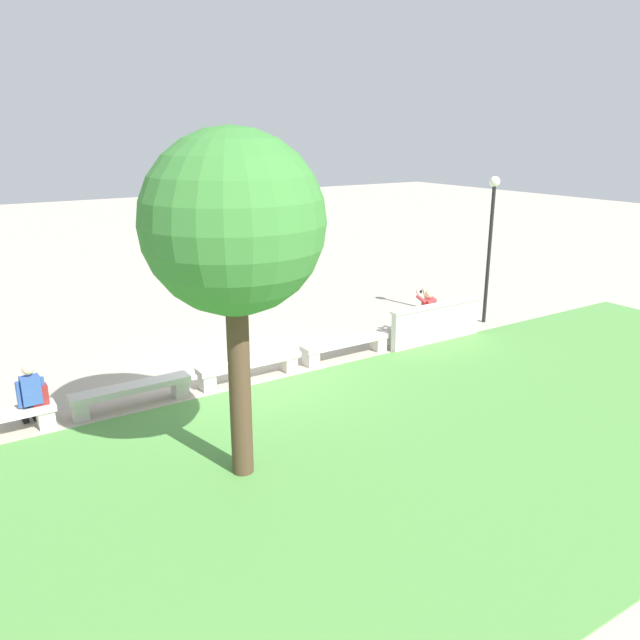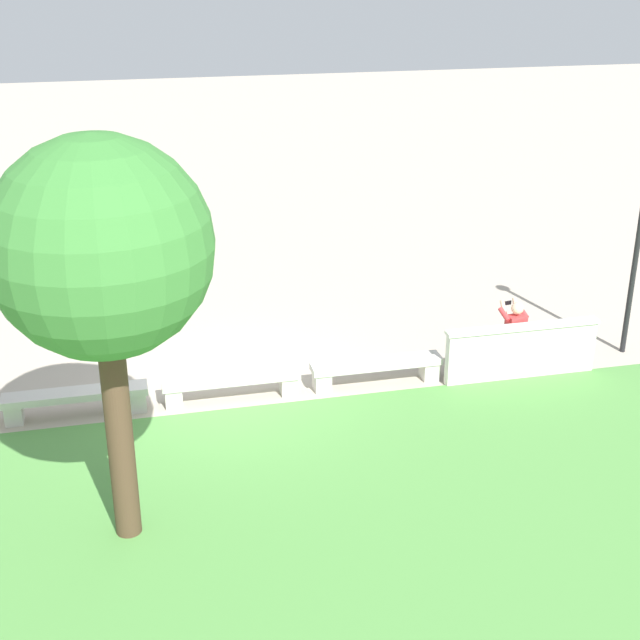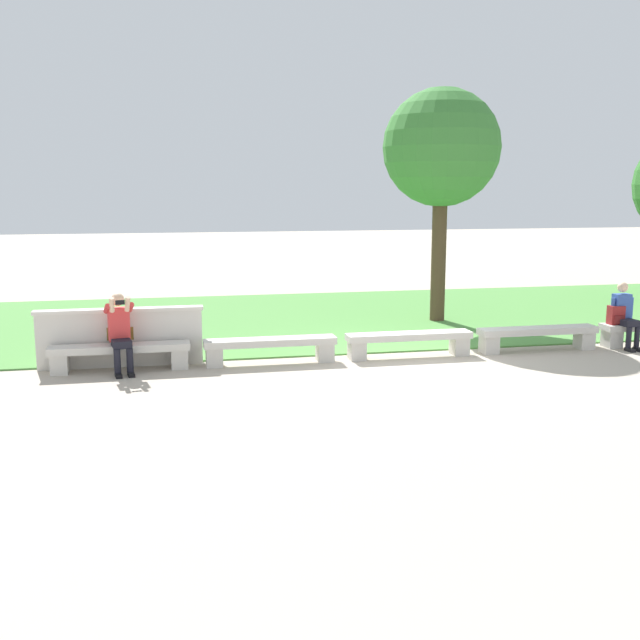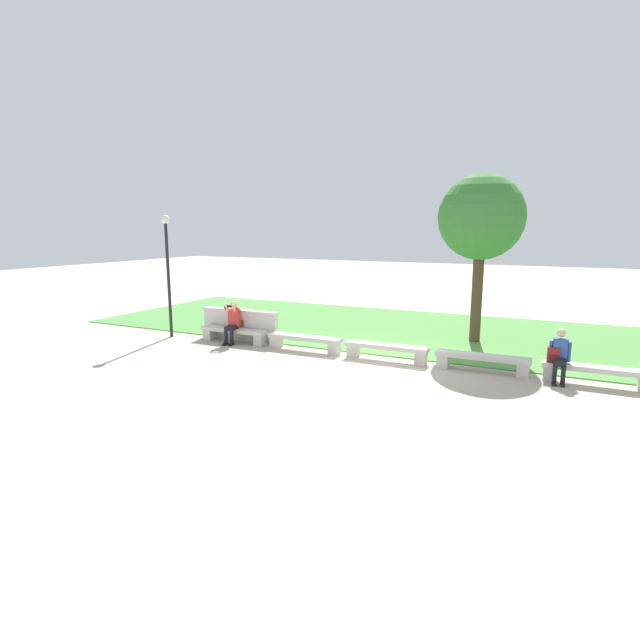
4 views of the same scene
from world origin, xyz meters
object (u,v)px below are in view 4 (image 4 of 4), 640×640
at_px(person_distant, 560,354).
at_px(tree_behind_wall, 481,219).
at_px(person_photographer, 233,320).
at_px(backpack, 553,355).
at_px(bench_far, 482,360).
at_px(bench_near, 304,340).
at_px(lamp_post, 167,259).
at_px(bench_end, 596,372).
at_px(bench_mid, 386,349).
at_px(bench_main, 234,333).

relative_size(person_distant, tree_behind_wall, 0.24).
height_order(person_photographer, tree_behind_wall, tree_behind_wall).
bearing_deg(backpack, bench_far, 179.51).
bearing_deg(person_photographer, bench_near, 1.73).
xyz_separation_m(bench_far, person_distant, (1.75, -0.07, 0.36)).
height_order(bench_far, backpack, backpack).
height_order(backpack, lamp_post, lamp_post).
xyz_separation_m(bench_near, backpack, (6.69, -0.01, 0.32)).
distance_m(bench_far, tree_behind_wall, 4.98).
relative_size(bench_near, bench_end, 1.00).
xyz_separation_m(bench_mid, backpack, (4.15, -0.01, 0.32)).
height_order(bench_mid, person_photographer, person_photographer).
distance_m(bench_near, tree_behind_wall, 6.58).
bearing_deg(bench_end, tree_behind_wall, 133.82).
height_order(bench_near, backpack, backpack).
relative_size(bench_far, lamp_post, 0.58).
xyz_separation_m(person_photographer, backpack, (9.21, 0.06, -0.11)).
relative_size(bench_mid, tree_behind_wall, 0.44).
xyz_separation_m(bench_main, bench_end, (10.16, 0.00, 0.00)).
bearing_deg(bench_far, backpack, -0.49).
distance_m(bench_near, bench_end, 7.62).
distance_m(bench_end, lamp_post, 12.75).
bearing_deg(bench_near, backpack, -0.12).
xyz_separation_m(bench_main, bench_near, (2.54, 0.00, 0.00)).
relative_size(backpack, lamp_post, 0.11).
height_order(bench_main, lamp_post, lamp_post).
bearing_deg(bench_far, bench_mid, 180.00).
bearing_deg(person_distant, bench_main, 179.59).
relative_size(bench_main, lamp_post, 0.58).
height_order(bench_mid, bench_far, same).
bearing_deg(bench_mid, tree_behind_wall, 61.83).
height_order(person_distant, tree_behind_wall, tree_behind_wall).
bearing_deg(lamp_post, bench_end, 1.11).
bearing_deg(bench_main, bench_mid, 0.00).
distance_m(bench_near, bench_mid, 2.54).
bearing_deg(bench_mid, bench_far, 0.00).
relative_size(bench_main, person_photographer, 1.75).
bearing_deg(person_photographer, bench_mid, 0.86).
bearing_deg(person_photographer, lamp_post, -176.02).
bearing_deg(backpack, bench_main, 179.91).
bearing_deg(person_distant, bench_end, 4.82).
bearing_deg(tree_behind_wall, bench_mid, -118.17).
height_order(backpack, tree_behind_wall, tree_behind_wall).
bearing_deg(lamp_post, bench_far, 1.39).
distance_m(bench_mid, lamp_post, 7.81).
bearing_deg(lamp_post, person_distant, 0.86).
bearing_deg(bench_mid, person_distant, -0.89).
xyz_separation_m(bench_far, person_photographer, (-7.60, -0.08, 0.43)).
distance_m(bench_mid, person_distant, 4.31).
height_order(bench_near, bench_mid, same).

